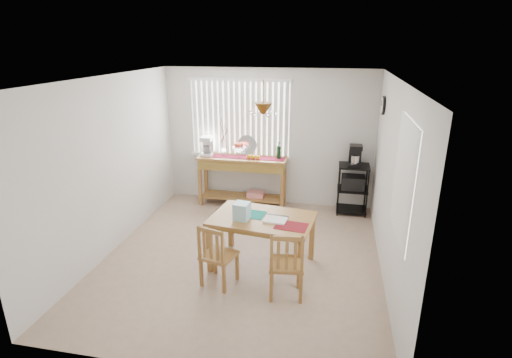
% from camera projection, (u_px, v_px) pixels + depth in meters
% --- Properties ---
extents(ground, '(4.00, 4.50, 0.01)m').
position_uv_depth(ground, '(242.00, 257.00, 5.97)').
color(ground, tan).
extents(room_shell, '(4.20, 4.70, 2.70)m').
position_uv_depth(room_shell, '(241.00, 147.00, 5.43)').
color(room_shell, silver).
rests_on(room_shell, ground).
extents(sideboard, '(1.71, 0.48, 0.96)m').
position_uv_depth(sideboard, '(243.00, 169.00, 7.66)').
color(sideboard, olive).
rests_on(sideboard, ground).
extents(sideboard_items, '(1.62, 0.41, 0.74)m').
position_uv_depth(sideboard_items, '(228.00, 149.00, 7.60)').
color(sideboard_items, maroon).
rests_on(sideboard_items, sideboard).
extents(wire_cart, '(0.55, 0.44, 0.93)m').
position_uv_depth(wire_cart, '(353.00, 184.00, 7.33)').
color(wire_cart, black).
rests_on(wire_cart, ground).
extents(cart_items, '(0.22, 0.26, 0.38)m').
position_uv_depth(cart_items, '(355.00, 156.00, 7.16)').
color(cart_items, black).
rests_on(cart_items, wire_cart).
extents(dining_table, '(1.49, 1.06, 0.75)m').
position_uv_depth(dining_table, '(262.00, 223.00, 5.54)').
color(dining_table, olive).
rests_on(dining_table, ground).
extents(table_items, '(1.07, 0.63, 0.24)m').
position_uv_depth(table_items, '(250.00, 213.00, 5.42)').
color(table_items, '#167D72').
rests_on(table_items, dining_table).
extents(chair_left, '(0.49, 0.49, 0.87)m').
position_uv_depth(chair_left, '(217.00, 256.00, 5.15)').
color(chair_left, olive).
rests_on(chair_left, ground).
extents(chair_right, '(0.47, 0.47, 0.91)m').
position_uv_depth(chair_right, '(286.00, 265.00, 4.91)').
color(chair_right, olive).
rests_on(chair_right, ground).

